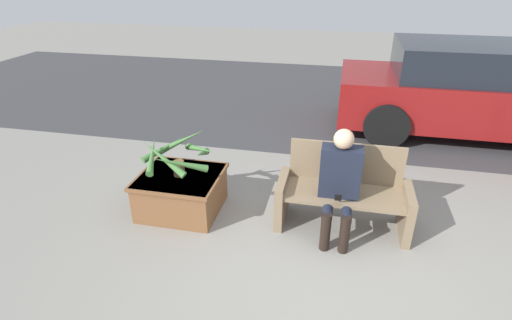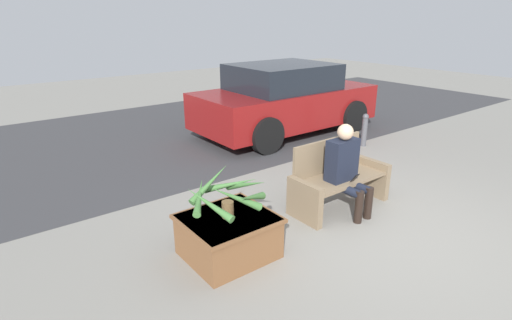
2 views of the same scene
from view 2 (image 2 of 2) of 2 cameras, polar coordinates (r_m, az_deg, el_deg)
name	(u,v)px [view 2 (image 2 of 2)]	position (r m, az deg, el deg)	size (l,w,h in m)	color
ground_plane	(385,231)	(5.16, 18.01, -9.63)	(30.00, 30.00, 0.00)	gray
road_surface	(177,132)	(9.14, -11.28, 3.96)	(20.00, 6.00, 0.01)	#38383A
bench	(337,179)	(5.49, 11.55, -2.63)	(1.42, 0.57, 0.90)	#7A664C
person_seated	(346,165)	(5.25, 12.76, -0.77)	(0.42, 0.56, 1.18)	black
planter_box	(228,235)	(4.36, -3.96, -10.60)	(0.94, 0.85, 0.46)	brown
potted_plant	(226,194)	(4.15, -4.27, -4.84)	(0.88, 0.86, 0.52)	brown
parked_car	(285,99)	(8.78, 4.12, 8.62)	(3.99, 1.98, 1.51)	maroon
bollard_post	(365,129)	(8.20, 15.24, 4.29)	(0.12, 0.12, 0.66)	#4C4C51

